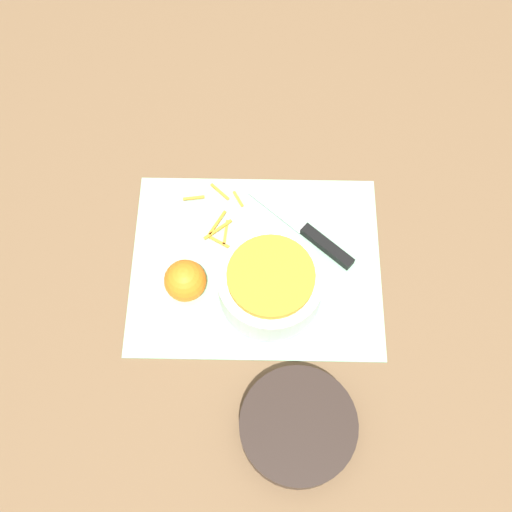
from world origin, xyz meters
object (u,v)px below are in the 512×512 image
at_px(knife, 317,239).
at_px(orange_left, 185,281).
at_px(bowl_speckled, 270,284).
at_px(bowl_dark, 298,426).

relative_size(knife, orange_left, 2.65).
bearing_deg(orange_left, knife, -157.03).
bearing_deg(bowl_speckled, knife, -129.41).
distance_m(bowl_dark, orange_left, 0.30).
distance_m(bowl_dark, knife, 0.34).
xyz_separation_m(bowl_dark, knife, (-0.04, -0.33, -0.01)).
xyz_separation_m(knife, orange_left, (0.23, 0.10, 0.03)).
bearing_deg(bowl_dark, orange_left, -51.04).
bearing_deg(orange_left, bowl_dark, 128.96).
height_order(bowl_speckled, knife, bowl_speckled).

